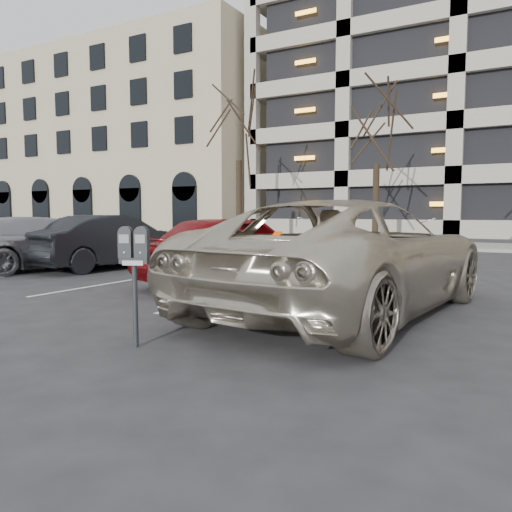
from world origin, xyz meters
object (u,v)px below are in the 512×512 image
(car_dark, at_px, (112,242))
(tree_a, at_px, (239,111))
(tree_b, at_px, (378,114))
(parking_meter, at_px, (134,257))
(car_silver, at_px, (44,243))
(suv_silver, at_px, (348,256))
(car_red, at_px, (237,249))

(car_dark, bearing_deg, tree_a, -63.36)
(tree_b, distance_m, parking_meter, 18.51)
(tree_a, height_order, parking_meter, tree_a)
(tree_a, bearing_deg, car_dark, -73.04)
(tree_b, bearing_deg, car_silver, -108.55)
(suv_silver, bearing_deg, tree_a, -47.79)
(tree_a, relative_size, car_red, 2.17)
(parking_meter, distance_m, car_silver, 8.28)
(suv_silver, bearing_deg, car_silver, -3.41)
(parking_meter, xyz_separation_m, car_red, (-1.53, 4.50, -0.26))
(car_red, bearing_deg, suv_silver, 170.40)
(tree_b, height_order, car_silver, tree_b)
(tree_b, xyz_separation_m, car_red, (1.03, -13.22, -4.93))
(car_red, distance_m, car_dark, 4.34)
(parking_meter, distance_m, car_red, 4.76)
(tree_b, relative_size, car_dark, 1.89)
(tree_a, relative_size, parking_meter, 7.15)
(car_red, distance_m, car_silver, 5.53)
(car_dark, height_order, car_silver, car_dark)
(suv_silver, distance_m, car_silver, 8.48)
(parking_meter, bearing_deg, tree_a, 93.96)
(car_red, relative_size, car_silver, 0.91)
(suv_silver, relative_size, car_red, 1.45)
(car_dark, bearing_deg, car_red, 178.52)
(suv_silver, xyz_separation_m, car_dark, (-7.10, 2.39, -0.12))
(tree_a, xyz_separation_m, suv_silver, (10.87, -14.78, -5.66))
(parking_meter, distance_m, car_dark, 7.88)
(tree_a, height_order, car_dark, tree_a)
(car_silver, bearing_deg, car_dark, -128.18)
(tree_b, bearing_deg, car_dark, -104.59)
(parking_meter, distance_m, suv_silver, 3.23)
(tree_b, relative_size, car_red, 1.89)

